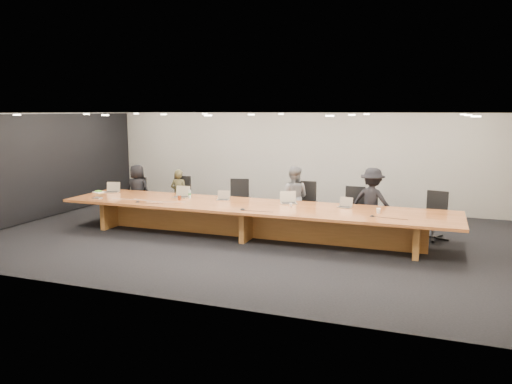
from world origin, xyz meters
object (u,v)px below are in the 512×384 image
at_px(conference_table, 251,215).
at_px(chair_mid_left, 238,201).
at_px(mic_center, 243,209).
at_px(chair_right, 353,210).
at_px(laptop_a, 112,187).
at_px(paper_cup_far, 379,211).
at_px(laptop_e, 345,203).
at_px(person_a, 138,190).
at_px(mic_right, 372,216).
at_px(chair_far_left, 135,196).
at_px(person_b, 179,194).
at_px(water_bottle, 190,194).
at_px(amber_mug, 179,198).
at_px(mic_left, 138,201).
at_px(chair_left, 178,198).
at_px(laptop_c, 223,195).
at_px(person_c, 294,197).
at_px(chair_mid_right, 304,205).
at_px(av_box, 97,198).
at_px(laptop_d, 289,198).
at_px(chair_far_right, 434,215).
at_px(person_d, 372,202).
at_px(paper_cup_near, 291,205).
at_px(laptop_b, 181,192).

bearing_deg(conference_table, chair_mid_left, 123.62).
bearing_deg(chair_mid_left, mic_center, -78.02).
relative_size(chair_right, laptop_a, 3.22).
distance_m(laptop_a, paper_cup_far, 6.84).
bearing_deg(laptop_e, person_a, -177.27).
xyz_separation_m(mic_center, mic_right, (2.71, 0.26, -0.00)).
bearing_deg(conference_table, chair_far_left, 162.43).
relative_size(person_b, water_bottle, 6.69).
height_order(person_a, amber_mug, person_a).
relative_size(laptop_e, mic_left, 2.71).
distance_m(chair_mid_left, mic_right, 3.88).
xyz_separation_m(chair_right, laptop_a, (-6.12, -0.82, 0.33)).
height_order(chair_left, laptop_c, chair_left).
height_order(person_c, laptop_e, person_c).
distance_m(chair_mid_right, av_box, 5.01).
bearing_deg(person_c, chair_left, -1.52).
xyz_separation_m(laptop_a, laptop_d, (4.78, 0.02, 0.01)).
xyz_separation_m(chair_far_right, person_a, (-7.63, -0.07, 0.16)).
height_order(chair_mid_left, chair_right, chair_mid_left).
height_order(chair_far_left, laptop_c, chair_far_left).
height_order(laptop_a, laptop_d, laptop_d).
distance_m(amber_mug, av_box, 2.03).
relative_size(chair_mid_left, chair_far_right, 1.04).
bearing_deg(chair_right, chair_far_right, 3.00).
bearing_deg(chair_mid_right, av_box, -161.68).
bearing_deg(person_a, chair_left, 177.73).
relative_size(chair_left, laptop_c, 4.00).
distance_m(chair_far_left, person_d, 6.45).
height_order(person_b, mic_right, person_b).
bearing_deg(mic_center, laptop_a, 166.33).
height_order(chair_mid_right, person_a, person_a).
distance_m(chair_mid_right, amber_mug, 2.99).
height_order(chair_right, av_box, chair_right).
bearing_deg(paper_cup_near, conference_table, -173.12).
height_order(person_b, paper_cup_far, person_b).
bearing_deg(paper_cup_near, amber_mug, -177.64).
relative_size(laptop_a, av_box, 1.76).
distance_m(conference_table, person_d, 2.80).
xyz_separation_m(chair_mid_right, laptop_e, (1.12, -0.76, 0.27)).
distance_m(chair_mid_left, laptop_d, 1.81).
bearing_deg(av_box, paper_cup_near, 8.78).
bearing_deg(person_d, laptop_b, 24.92).
xyz_separation_m(conference_table, av_box, (-3.80, -0.51, 0.24)).
height_order(chair_mid_left, laptop_d, chair_mid_left).
relative_size(person_a, laptop_c, 4.89).
relative_size(laptop_a, amber_mug, 3.15).
distance_m(person_d, laptop_c, 3.49).
relative_size(laptop_d, paper_cup_far, 3.64).
bearing_deg(laptop_b, conference_table, -10.17).
distance_m(chair_right, laptop_d, 1.59).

